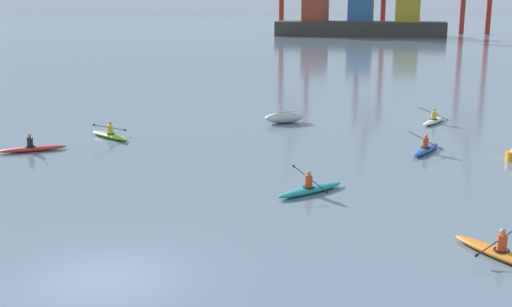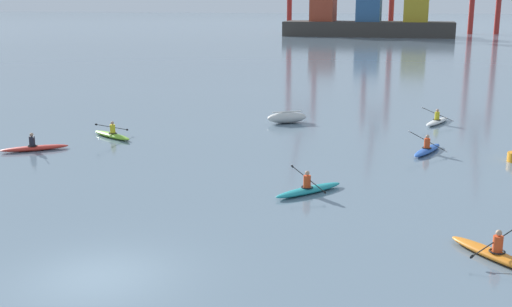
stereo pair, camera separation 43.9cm
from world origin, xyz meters
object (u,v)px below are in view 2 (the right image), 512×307
(kayak_teal, at_px, (309,189))
(kayak_red, at_px, (34,147))
(kayak_blue, at_px, (427,149))
(capsized_dinghy, at_px, (287,118))
(kayak_white, at_px, (437,121))
(container_barge, at_px, (368,22))
(kayak_lime, at_px, (112,135))
(kayak_orange, at_px, (494,253))

(kayak_teal, height_order, kayak_red, kayak_red)
(kayak_red, bearing_deg, kayak_blue, 13.17)
(capsized_dinghy, xyz_separation_m, kayak_white, (9.32, 2.18, -0.18))
(container_barge, bearing_deg, kayak_white, -82.83)
(container_barge, xyz_separation_m, kayak_blue, (12.31, -111.45, -2.84))
(kayak_teal, relative_size, kayak_blue, 0.89)
(kayak_teal, distance_m, kayak_blue, 9.75)
(container_barge, height_order, kayak_lime, container_barge)
(kayak_orange, bearing_deg, kayak_lime, 145.79)
(capsized_dinghy, bearing_deg, container_barge, 91.98)
(kayak_lime, bearing_deg, kayak_white, 26.58)
(kayak_red, height_order, kayak_orange, kayak_orange)
(kayak_white, bearing_deg, capsized_dinghy, -166.85)
(kayak_lime, height_order, kayak_red, kayak_red)
(kayak_lime, height_order, kayak_blue, kayak_blue)
(capsized_dinghy, bearing_deg, kayak_orange, -62.14)
(kayak_white, height_order, kayak_blue, kayak_blue)
(container_barge, distance_m, kayak_white, 103.90)
(capsized_dinghy, height_order, kayak_orange, kayak_orange)
(kayak_teal, bearing_deg, capsized_dinghy, 105.07)
(container_barge, xyz_separation_m, kayak_red, (-7.56, -116.10, -2.84))
(capsized_dinghy, xyz_separation_m, kayak_teal, (3.98, -14.77, -0.18))
(capsized_dinghy, xyz_separation_m, kayak_lime, (-8.78, -6.88, -0.18))
(capsized_dinghy, bearing_deg, kayak_teal, -74.93)
(kayak_teal, xyz_separation_m, kayak_orange, (6.62, -5.28, 0.00))
(kayak_white, xyz_separation_m, kayak_orange, (1.28, -22.22, 0.00))
(capsized_dinghy, distance_m, kayak_teal, 15.29)
(capsized_dinghy, height_order, kayak_red, kayak_red)
(kayak_teal, xyz_separation_m, kayak_white, (5.34, 16.95, 0.00))
(kayak_teal, bearing_deg, container_barge, 93.63)
(kayak_lime, bearing_deg, kayak_orange, -34.21)
(capsized_dinghy, height_order, kayak_white, kayak_white)
(kayak_orange, bearing_deg, kayak_teal, 141.42)
(capsized_dinghy, relative_size, kayak_blue, 0.82)
(kayak_lime, xyz_separation_m, kayak_blue, (17.45, 0.66, -0.00))
(kayak_lime, distance_m, kayak_orange, 23.42)
(capsized_dinghy, bearing_deg, kayak_blue, -35.65)
(kayak_red, relative_size, kayak_orange, 1.07)
(kayak_orange, height_order, kayak_blue, kayak_blue)
(container_barge, bearing_deg, kayak_blue, -83.70)
(kayak_orange, bearing_deg, kayak_blue, 97.92)
(container_barge, height_order, kayak_blue, container_barge)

